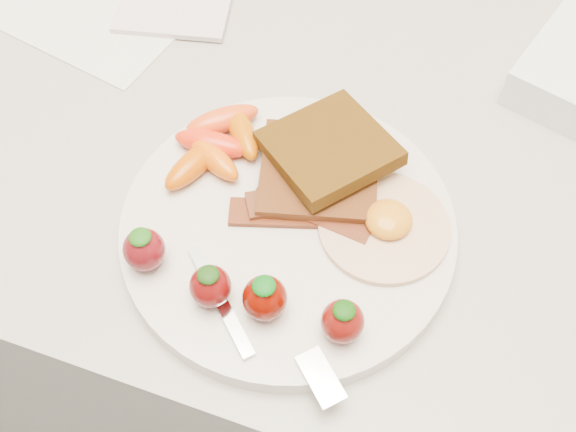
% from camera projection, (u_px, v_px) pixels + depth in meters
% --- Properties ---
extents(counter, '(2.00, 0.60, 0.90)m').
position_uv_depth(counter, '(315.00, 316.00, 1.04)').
color(counter, gray).
rests_on(counter, ground).
extents(plate, '(0.27, 0.27, 0.02)m').
position_uv_depth(plate, '(288.00, 229.00, 0.58)').
color(plate, beige).
rests_on(plate, counter).
extents(toast_lower, '(0.12, 0.12, 0.01)m').
position_uv_depth(toast_lower, '(319.00, 172.00, 0.59)').
color(toast_lower, '#331B0C').
rests_on(toast_lower, plate).
extents(toast_upper, '(0.13, 0.13, 0.02)m').
position_uv_depth(toast_upper, '(329.00, 148.00, 0.59)').
color(toast_upper, black).
rests_on(toast_upper, toast_lower).
extents(fried_egg, '(0.11, 0.11, 0.02)m').
position_uv_depth(fried_egg, '(385.00, 225.00, 0.57)').
color(fried_egg, '#F7E3B8').
rests_on(fried_egg, plate).
extents(bacon_strips, '(0.12, 0.08, 0.01)m').
position_uv_depth(bacon_strips, '(304.00, 207.00, 0.58)').
color(bacon_strips, '#491309').
rests_on(bacon_strips, plate).
extents(baby_carrots, '(0.08, 0.12, 0.02)m').
position_uv_depth(baby_carrots, '(216.00, 143.00, 0.61)').
color(baby_carrots, red).
rests_on(baby_carrots, plate).
extents(strawberries, '(0.19, 0.04, 0.04)m').
position_uv_depth(strawberries, '(238.00, 287.00, 0.52)').
color(strawberries, '#5D0B10').
rests_on(strawberries, plate).
extents(fork, '(0.15, 0.09, 0.00)m').
position_uv_depth(fork, '(264.00, 334.00, 0.52)').
color(fork, silver).
rests_on(fork, plate).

